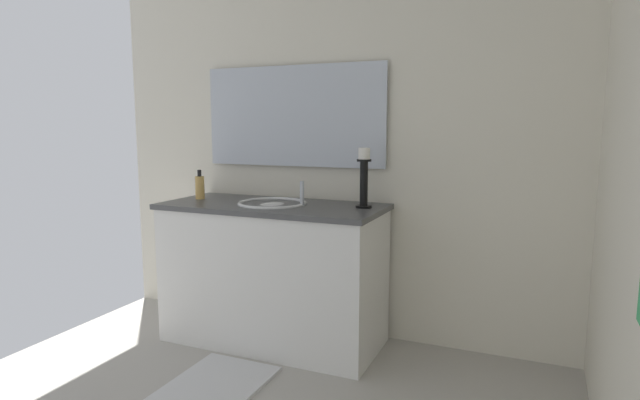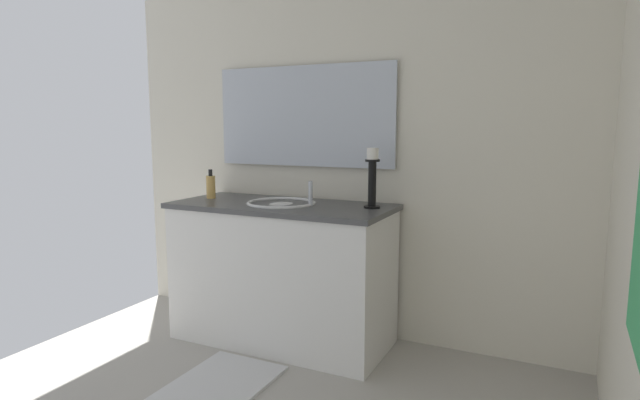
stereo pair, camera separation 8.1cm
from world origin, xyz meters
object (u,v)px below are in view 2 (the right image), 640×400
soap_bottle (211,186)px  bath_mat (220,384)px  candle_holder_tall (372,177)px  mirror (303,116)px  sink_basin (281,210)px  vanity_cabinet (282,273)px

soap_bottle → bath_mat: size_ratio=0.30×
candle_holder_tall → soap_bottle: bearing=-86.2°
mirror → bath_mat: mirror is taller
mirror → candle_holder_tall: 0.66m
sink_basin → mirror: mirror is taller
soap_bottle → bath_mat: soap_bottle is taller
vanity_cabinet → soap_bottle: soap_bottle is taller
vanity_cabinet → soap_bottle: size_ratio=7.19×
vanity_cabinet → sink_basin: 0.37m
candle_holder_tall → soap_bottle: candle_holder_tall is taller
bath_mat → sink_basin: bearing=179.9°
sink_basin → candle_holder_tall: (-0.08, 0.53, 0.21)m
vanity_cabinet → mirror: bearing=180.0°
soap_bottle → bath_mat: (0.64, 0.51, -0.89)m
mirror → soap_bottle: bearing=-62.1°
candle_holder_tall → soap_bottle: size_ratio=1.83×
sink_basin → bath_mat: bearing=-0.1°
vanity_cabinet → soap_bottle: 0.70m
candle_holder_tall → bath_mat: (0.70, -0.53, -0.99)m
mirror → sink_basin: bearing=0.2°
candle_holder_tall → soap_bottle: 1.04m
mirror → soap_bottle: 0.72m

